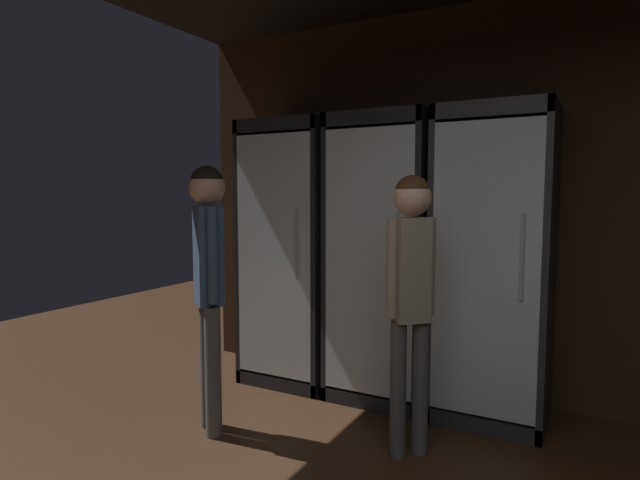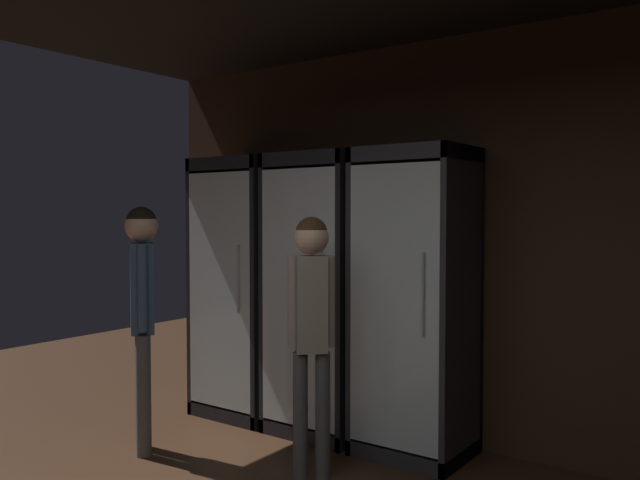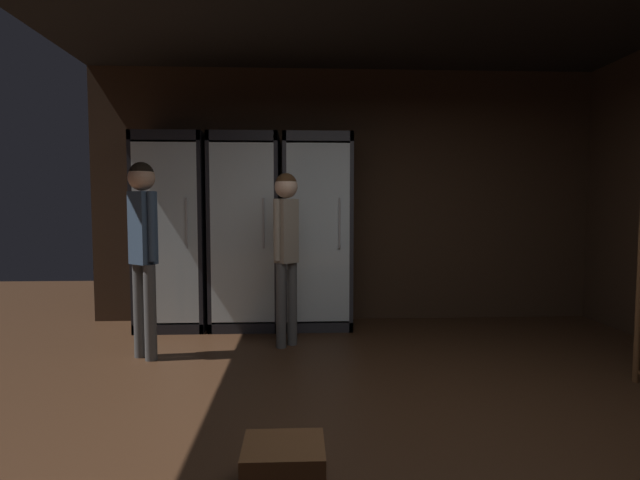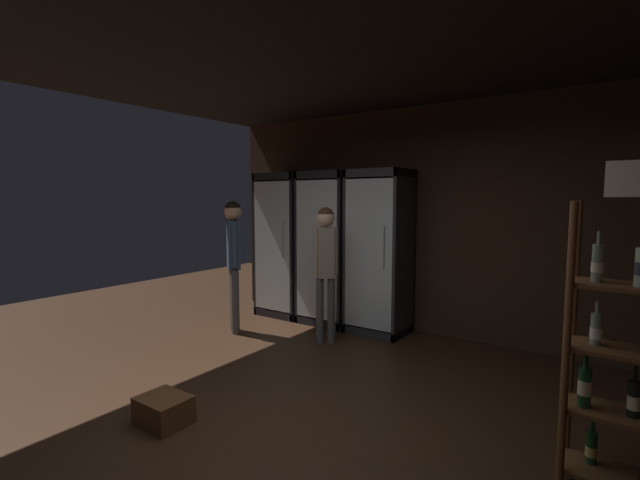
# 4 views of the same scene
# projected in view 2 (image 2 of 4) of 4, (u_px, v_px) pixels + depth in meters

# --- Properties ---
(wall_back) EXTENTS (6.00, 0.06, 2.80)m
(wall_back) POSITION_uv_depth(u_px,v_px,m) (512.00, 244.00, 4.26)
(wall_back) COLOR #382619
(wall_back) RESTS_ON ground
(cooler_far_left) EXTENTS (0.71, 0.61, 2.03)m
(cooler_far_left) POSITION_uv_depth(u_px,v_px,m) (249.00, 289.00, 5.22)
(cooler_far_left) COLOR black
(cooler_far_left) RESTS_ON ground
(cooler_left) EXTENTS (0.71, 0.61, 2.03)m
(cooler_left) POSITION_uv_depth(u_px,v_px,m) (326.00, 295.00, 4.78)
(cooler_left) COLOR black
(cooler_left) RESTS_ON ground
(cooler_center) EXTENTS (0.71, 0.61, 2.03)m
(cooler_center) POSITION_uv_depth(u_px,v_px,m) (418.00, 304.00, 4.34)
(cooler_center) COLOR #2B2B30
(cooler_center) RESTS_ON ground
(shopper_near) EXTENTS (0.26, 0.24, 1.64)m
(shopper_near) POSITION_uv_depth(u_px,v_px,m) (142.00, 297.00, 4.33)
(shopper_near) COLOR #4C4C4C
(shopper_near) RESTS_ON ground
(shopper_far) EXTENTS (0.23, 0.22, 1.58)m
(shopper_far) POSITION_uv_depth(u_px,v_px,m) (312.00, 310.00, 3.89)
(shopper_far) COLOR #4C4C4C
(shopper_far) RESTS_ON ground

